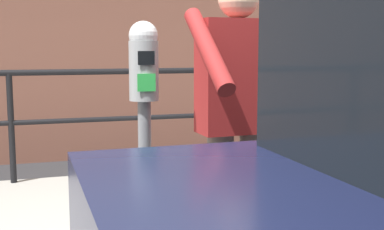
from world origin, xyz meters
name	(u,v)px	position (x,y,z in m)	size (l,w,h in m)	color
sidewalk_curb	(152,225)	(0.00, 1.48, 0.08)	(36.00, 2.96, 0.15)	#9E9B93
parking_meter	(144,104)	(-0.29, 0.31, 1.17)	(0.15, 0.16, 1.46)	slate
pedestrian_at_meter	(238,109)	(0.25, 0.32, 1.13)	(0.62, 0.61, 1.70)	slate
background_railing	(123,99)	(0.00, 2.86, 0.95)	(24.06, 0.06, 1.11)	black
backdrop_wall	(101,62)	(0.00, 4.64, 1.28)	(32.00, 0.50, 2.55)	brown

